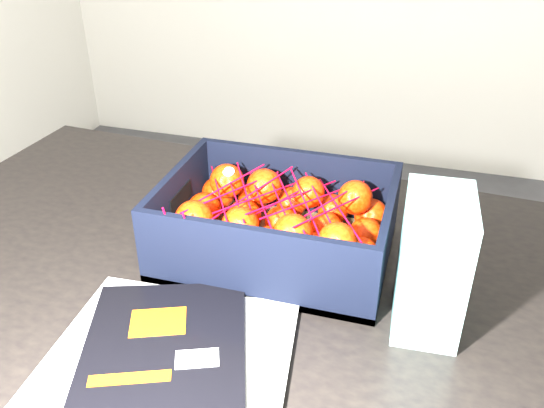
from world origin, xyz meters
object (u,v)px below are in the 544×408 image
(produce_crate, at_px, (277,231))
(retail_carton, at_px, (432,263))
(table, at_px, (220,312))
(magazine_stack, at_px, (166,358))

(produce_crate, height_order, retail_carton, retail_carton)
(table, height_order, produce_crate, produce_crate)
(table, relative_size, produce_crate, 3.45)
(magazine_stack, distance_m, produce_crate, 0.29)
(produce_crate, distance_m, retail_carton, 0.27)
(magazine_stack, height_order, retail_carton, retail_carton)
(produce_crate, relative_size, retail_carton, 1.85)
(table, bearing_deg, produce_crate, 37.01)
(retail_carton, bearing_deg, produce_crate, 154.60)
(produce_crate, bearing_deg, retail_carton, -22.13)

